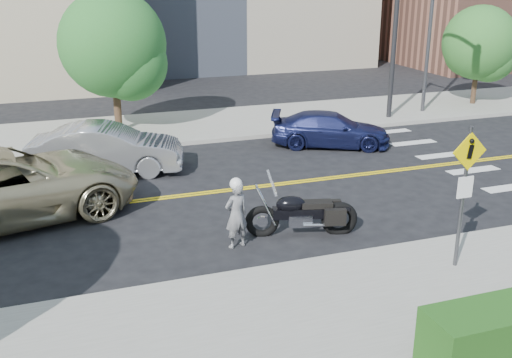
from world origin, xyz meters
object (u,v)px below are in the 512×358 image
object	(u,v)px
parked_car_blue	(330,129)
motorcycle	(302,204)
motorcyclist	(236,213)
suv	(3,186)
parked_car_silver	(107,149)
pedestrian_sign	(465,184)

from	to	relation	value
parked_car_blue	motorcycle	bearing A→B (deg)	173.72
motorcyclist	suv	distance (m)	6.06
parked_car_silver	parked_car_blue	world-z (taller)	parked_car_silver
pedestrian_sign	motorcyclist	bearing A→B (deg)	146.25
parked_car_blue	motorcyclist	bearing A→B (deg)	164.88
parked_car_blue	pedestrian_sign	bearing A→B (deg)	-165.77
motorcycle	parked_car_blue	xyz separation A→B (m)	(4.02, 6.76, -0.18)
motorcycle	suv	xyz separation A→B (m)	(-6.72, 3.24, 0.14)
motorcyclist	motorcycle	world-z (taller)	motorcyclist
pedestrian_sign	parked_car_blue	size ratio (longest dim) A/B	0.71
pedestrian_sign	parked_car_silver	size ratio (longest dim) A/B	0.64
parked_car_blue	suv	bearing A→B (deg)	132.63
pedestrian_sign	suv	xyz separation A→B (m)	(-9.02, 6.04, -1.03)
pedestrian_sign	motorcycle	xyz separation A→B (m)	(-2.30, 2.80, -1.17)
parked_car_silver	parked_car_blue	bearing A→B (deg)	-72.59
suv	motorcycle	bearing A→B (deg)	-129.88
motorcyclist	suv	world-z (taller)	suv
suv	parked_car_blue	xyz separation A→B (m)	(10.74, 3.53, -0.32)
parked_car_silver	parked_car_blue	xyz separation A→B (m)	(7.91, 0.46, -0.15)
pedestrian_sign	parked_car_blue	xyz separation A→B (m)	(1.72, 9.57, -1.35)
parked_car_silver	parked_car_blue	size ratio (longest dim) A/B	1.10
suv	parked_car_silver	bearing A→B (deg)	-56.82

